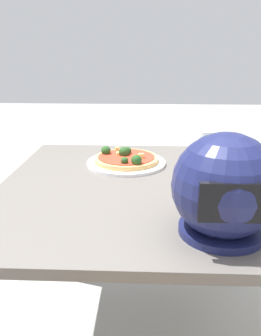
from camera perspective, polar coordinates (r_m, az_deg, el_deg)
name	(u,v)px	position (r m, az deg, el deg)	size (l,w,h in m)	color
dining_table	(135,205)	(1.25, 0.81, -6.21)	(0.95, 1.03, 0.73)	#5B5651
pizza_plate	(126,163)	(1.42, -0.71, 0.90)	(0.32, 0.32, 0.01)	white
pizza	(126,158)	(1.42, -0.78, 1.66)	(0.26, 0.26, 0.06)	tan
motorcycle_helmet	(225,188)	(0.87, 15.35, -3.20)	(0.26, 0.26, 0.26)	#191E4C
drinking_glass	(206,144)	(1.55, 12.45, 3.94)	(0.07, 0.07, 0.11)	silver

